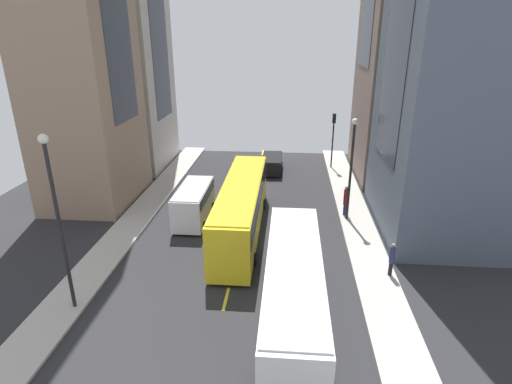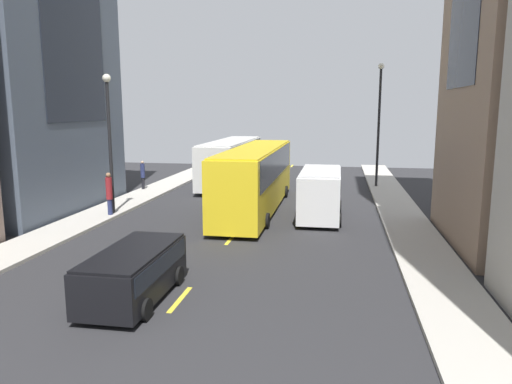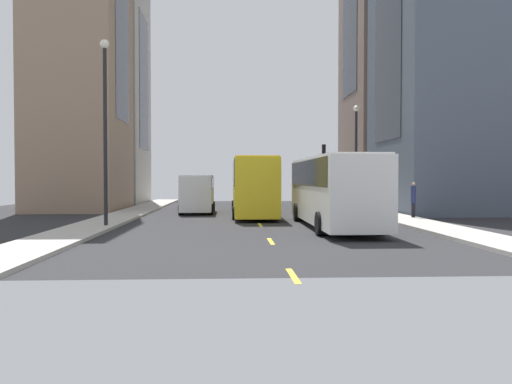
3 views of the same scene
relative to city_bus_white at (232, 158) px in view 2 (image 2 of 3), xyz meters
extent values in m
plane|color=#28282B|center=(3.43, -8.43, -2.01)|extent=(42.51, 42.51, 0.00)
cube|color=#B2ADA3|center=(-4.65, -8.43, -1.93)|extent=(2.35, 44.00, 0.15)
cube|color=#B2ADA3|center=(11.51, -8.43, -1.93)|extent=(2.35, 44.00, 0.15)
cube|color=yellow|center=(3.43, -22.43, -2.00)|extent=(0.16, 2.00, 0.01)
cube|color=yellow|center=(3.43, -15.43, -2.00)|extent=(0.16, 2.00, 0.01)
cube|color=yellow|center=(3.43, -8.43, -2.00)|extent=(0.16, 2.00, 0.01)
cube|color=yellow|center=(3.43, -1.43, -2.00)|extent=(0.16, 2.00, 0.01)
cube|color=yellow|center=(3.43, 5.57, -2.00)|extent=(0.16, 2.00, 0.01)
cube|color=yellow|center=(3.43, 12.57, -2.00)|extent=(0.16, 2.00, 0.01)
cube|color=silver|center=(0.00, 0.00, -0.23)|extent=(2.55, 12.01, 3.00)
cube|color=black|center=(0.00, 0.00, 0.62)|extent=(2.60, 11.05, 1.20)
cube|color=beige|center=(0.00, 0.00, 1.31)|extent=(2.45, 11.53, 0.08)
cylinder|color=black|center=(-1.17, 3.72, -1.51)|extent=(0.46, 1.00, 1.00)
cylinder|color=black|center=(1.17, 3.72, -1.51)|extent=(0.46, 1.00, 1.00)
cylinder|color=black|center=(-1.17, -3.72, -1.51)|extent=(0.46, 1.00, 1.00)
cylinder|color=black|center=(1.17, -3.72, -1.51)|extent=(0.46, 1.00, 1.00)
cube|color=yellow|center=(3.48, -9.10, -0.15)|extent=(2.45, 13.50, 3.30)
cube|color=black|center=(3.48, -9.10, 0.71)|extent=(2.50, 12.42, 1.48)
cube|color=gold|center=(3.48, -9.10, 1.54)|extent=(2.35, 12.96, 0.08)
cylinder|color=black|center=(2.35, -4.91, -1.63)|extent=(0.44, 0.76, 0.76)
cylinder|color=black|center=(4.61, -4.91, -1.63)|extent=(0.44, 0.76, 0.76)
cylinder|color=black|center=(2.35, -13.29, -1.63)|extent=(0.44, 0.76, 0.76)
cylinder|color=black|center=(4.61, -13.29, -1.63)|extent=(0.44, 0.76, 0.76)
cube|color=white|center=(7.16, -10.74, -0.66)|extent=(2.05, 5.46, 2.30)
cube|color=black|center=(7.16, -10.74, 0.09)|extent=(2.09, 5.02, 0.69)
cube|color=silver|center=(7.16, -10.74, 0.53)|extent=(1.97, 5.24, 0.08)
cylinder|color=black|center=(6.22, -9.05, -1.65)|extent=(0.37, 0.72, 0.72)
cylinder|color=black|center=(8.10, -9.05, -1.65)|extent=(0.37, 0.72, 0.72)
cylinder|color=black|center=(6.22, -12.43, -1.65)|extent=(0.37, 0.72, 0.72)
cylinder|color=black|center=(8.10, -12.43, -1.65)|extent=(0.37, 0.72, 0.72)
cube|color=black|center=(2.05, -22.60, -1.19)|extent=(1.85, 4.40, 1.30)
cube|color=black|center=(2.05, -22.60, -0.86)|extent=(1.89, 4.05, 0.55)
cube|color=black|center=(2.05, -22.60, -0.50)|extent=(1.78, 4.23, 0.08)
cylinder|color=black|center=(1.20, -21.23, -1.70)|extent=(0.33, 0.62, 0.62)
cylinder|color=black|center=(2.90, -21.23, -1.70)|extent=(0.33, 0.62, 0.62)
cylinder|color=black|center=(1.20, -23.96, -1.70)|extent=(0.33, 0.62, 0.62)
cylinder|color=black|center=(2.90, -23.96, -1.70)|extent=(0.33, 0.62, 0.62)
cylinder|color=black|center=(-5.46, -4.21, -1.46)|extent=(0.22, 0.22, 0.81)
cylinder|color=navy|center=(-5.46, -4.21, -0.56)|extent=(0.29, 0.29, 0.98)
sphere|color=tan|center=(-5.46, -4.21, 0.03)|extent=(0.20, 0.20, 0.20)
cylinder|color=navy|center=(-3.89, -12.34, -1.44)|extent=(0.25, 0.25, 0.84)
cylinder|color=maroon|center=(-3.89, -12.34, -0.44)|extent=(0.33, 0.33, 1.17)
sphere|color=#8C6647|center=(-3.89, -12.34, 0.28)|extent=(0.26, 0.26, 0.26)
cylinder|color=black|center=(-3.98, -11.78, 1.62)|extent=(0.18, 0.18, 6.97)
sphere|color=silver|center=(-3.98, -11.78, 5.29)|extent=(0.44, 0.44, 0.44)
cylinder|color=black|center=(10.83, -0.03, 2.32)|extent=(0.18, 0.18, 8.35)
sphere|color=silver|center=(10.83, -0.03, 6.67)|extent=(0.44, 0.44, 0.44)
camera|label=1|loc=(0.39, 16.28, 10.89)|focal=28.91mm
camera|label=2|loc=(8.04, -35.56, 3.71)|focal=33.50mm
camera|label=3|loc=(4.95, 25.23, 0.36)|focal=37.03mm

